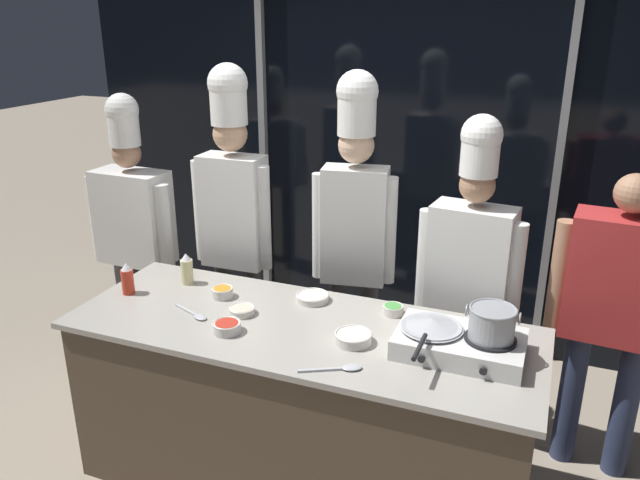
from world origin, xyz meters
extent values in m
plane|color=gray|center=(0.00, 0.00, 0.00)|extent=(24.00, 24.00, 0.00)
cube|color=black|center=(0.00, 1.77, 1.35)|extent=(4.88, 0.04, 2.70)
cube|color=gray|center=(-1.04, 1.72, 1.35)|extent=(0.05, 0.05, 2.70)
cube|color=gray|center=(1.04, 1.72, 1.35)|extent=(0.05, 0.05, 2.70)
cube|color=#4C3D2D|center=(0.00, 0.00, 0.44)|extent=(2.19, 0.79, 0.87)
cube|color=#A39E93|center=(0.00, 0.00, 0.89)|extent=(2.26, 0.83, 0.03)
cube|color=silver|center=(0.74, 0.02, 0.95)|extent=(0.55, 0.35, 0.09)
cylinder|color=black|center=(0.62, 0.02, 1.00)|extent=(0.22, 0.22, 0.01)
cylinder|color=black|center=(0.62, -0.16, 0.95)|extent=(0.03, 0.01, 0.03)
cylinder|color=black|center=(0.87, 0.02, 1.00)|extent=(0.22, 0.22, 0.01)
cylinder|color=black|center=(0.87, -0.16, 0.95)|extent=(0.03, 0.01, 0.03)
cylinder|color=#ADAFB5|center=(0.62, 0.02, 1.01)|extent=(0.26, 0.26, 0.01)
cone|color=#ADAFB5|center=(0.62, 0.02, 1.03)|extent=(0.28, 0.28, 0.04)
cylinder|color=black|center=(0.62, -0.21, 1.04)|extent=(0.02, 0.21, 0.02)
cylinder|color=#93969B|center=(0.87, 0.02, 1.07)|extent=(0.19, 0.19, 0.14)
torus|color=#93969B|center=(0.87, 0.02, 1.14)|extent=(0.20, 0.20, 0.01)
torus|color=#93969B|center=(0.76, 0.02, 1.12)|extent=(0.01, 0.05, 0.05)
torus|color=#93969B|center=(0.98, 0.02, 1.12)|extent=(0.01, 0.05, 0.05)
cylinder|color=red|center=(-0.99, 0.00, 0.97)|extent=(0.07, 0.07, 0.13)
cone|color=white|center=(-0.99, 0.00, 1.06)|extent=(0.06, 0.06, 0.04)
cylinder|color=beige|center=(-0.77, 0.23, 0.97)|extent=(0.07, 0.07, 0.14)
cone|color=white|center=(-0.77, 0.23, 1.06)|extent=(0.06, 0.06, 0.04)
cylinder|color=silver|center=(-0.50, 0.14, 0.93)|extent=(0.11, 0.11, 0.05)
torus|color=silver|center=(-0.50, 0.14, 0.95)|extent=(0.11, 0.11, 0.01)
cylinder|color=orange|center=(-0.50, 0.14, 0.94)|extent=(0.09, 0.09, 0.03)
cylinder|color=silver|center=(-0.32, 0.01, 0.92)|extent=(0.13, 0.13, 0.03)
torus|color=silver|center=(-0.32, 0.01, 0.94)|extent=(0.13, 0.13, 0.01)
cylinder|color=beige|center=(-0.32, 0.01, 0.93)|extent=(0.10, 0.10, 0.02)
cylinder|color=silver|center=(0.37, 0.28, 0.93)|extent=(0.10, 0.10, 0.04)
torus|color=silver|center=(0.37, 0.28, 0.95)|extent=(0.10, 0.10, 0.01)
cylinder|color=#4C9E47|center=(0.37, 0.28, 0.94)|extent=(0.08, 0.08, 0.02)
cylinder|color=silver|center=(-0.05, 0.28, 0.92)|extent=(0.17, 0.17, 0.03)
torus|color=silver|center=(-0.05, 0.28, 0.93)|extent=(0.17, 0.17, 0.01)
cylinder|color=silver|center=(-0.05, 0.28, 0.93)|extent=(0.14, 0.14, 0.02)
cylinder|color=silver|center=(-0.30, -0.18, 0.93)|extent=(0.13, 0.13, 0.05)
torus|color=silver|center=(-0.30, -0.18, 0.95)|extent=(0.13, 0.13, 0.01)
cylinder|color=#B22D1E|center=(-0.30, -0.18, 0.94)|extent=(0.11, 0.11, 0.03)
cylinder|color=silver|center=(0.28, -0.06, 0.92)|extent=(0.17, 0.17, 0.04)
torus|color=silver|center=(0.28, -0.06, 0.95)|extent=(0.17, 0.17, 0.01)
cylinder|color=white|center=(0.28, -0.06, 0.94)|extent=(0.14, 0.14, 0.02)
cube|color=#B2B5BA|center=(0.23, -0.33, 0.91)|extent=(0.17, 0.10, 0.01)
ellipsoid|color=#B2B5BA|center=(0.35, -0.27, 0.91)|extent=(0.10, 0.09, 0.02)
cube|color=#B2B5BA|center=(-0.60, -0.06, 0.91)|extent=(0.16, 0.08, 0.01)
ellipsoid|color=#B2B5BA|center=(-0.48, -0.11, 0.91)|extent=(0.09, 0.07, 0.02)
cylinder|color=#4C4C51|center=(-1.34, 0.69, 0.38)|extent=(0.12, 0.12, 0.75)
cylinder|color=#4C4C51|center=(-1.60, 0.70, 0.38)|extent=(0.12, 0.12, 0.75)
cube|color=white|center=(-1.47, 0.69, 1.06)|extent=(0.48, 0.26, 0.61)
cylinder|color=white|center=(-1.20, 0.65, 1.03)|extent=(0.10, 0.10, 0.56)
cylinder|color=white|center=(-1.74, 0.66, 1.03)|extent=(0.10, 0.10, 0.56)
sphere|color=#A87A5B|center=(-1.47, 0.69, 1.47)|extent=(0.18, 0.18, 0.18)
cylinder|color=white|center=(-1.47, 0.69, 1.63)|extent=(0.19, 0.19, 0.22)
sphere|color=white|center=(-1.47, 0.69, 1.74)|extent=(0.20, 0.20, 0.20)
cylinder|color=#4C4C51|center=(-0.63, 0.71, 0.42)|extent=(0.10, 0.10, 0.84)
cylinder|color=#4C4C51|center=(-0.84, 0.71, 0.42)|extent=(0.10, 0.10, 0.84)
cube|color=white|center=(-0.74, 0.71, 1.18)|extent=(0.39, 0.21, 0.68)
cylinder|color=white|center=(-0.52, 0.68, 1.17)|extent=(0.08, 0.08, 0.62)
cylinder|color=white|center=(-0.95, 0.67, 1.17)|extent=(0.08, 0.08, 0.62)
sphere|color=tan|center=(-0.74, 0.71, 1.64)|extent=(0.20, 0.20, 0.20)
cylinder|color=white|center=(-0.74, 0.71, 1.81)|extent=(0.21, 0.21, 0.23)
sphere|color=white|center=(-0.74, 0.71, 1.93)|extent=(0.23, 0.23, 0.23)
cylinder|color=#4C4C51|center=(0.11, 0.78, 0.41)|extent=(0.09, 0.09, 0.83)
cylinder|color=#4C4C51|center=(-0.09, 0.75, 0.41)|extent=(0.09, 0.09, 0.83)
cube|color=white|center=(0.01, 0.77, 1.17)|extent=(0.39, 0.25, 0.67)
cylinder|color=white|center=(0.21, 0.77, 1.16)|extent=(0.07, 0.07, 0.62)
cylinder|color=white|center=(-0.19, 0.70, 1.16)|extent=(0.07, 0.07, 0.62)
sphere|color=beige|center=(0.01, 0.77, 1.62)|extent=(0.20, 0.20, 0.20)
cylinder|color=white|center=(0.01, 0.77, 1.80)|extent=(0.21, 0.21, 0.23)
sphere|color=white|center=(0.01, 0.77, 1.91)|extent=(0.22, 0.22, 0.22)
cylinder|color=#2D3856|center=(0.79, 0.67, 0.38)|extent=(0.11, 0.11, 0.76)
cylinder|color=#2D3856|center=(0.56, 0.70, 0.38)|extent=(0.11, 0.11, 0.76)
cube|color=white|center=(0.68, 0.69, 1.07)|extent=(0.45, 0.27, 0.61)
cylinder|color=white|center=(0.91, 0.63, 1.05)|extent=(0.08, 0.08, 0.57)
cylinder|color=white|center=(0.44, 0.68, 1.05)|extent=(0.08, 0.08, 0.57)
sphere|color=#A87A5B|center=(0.68, 0.69, 1.49)|extent=(0.18, 0.18, 0.18)
cylinder|color=white|center=(0.68, 0.69, 1.64)|extent=(0.19, 0.19, 0.20)
sphere|color=white|center=(0.68, 0.69, 1.74)|extent=(0.21, 0.21, 0.21)
cylinder|color=#2D3856|center=(1.52, 0.67, 0.39)|extent=(0.12, 0.12, 0.78)
cylinder|color=#2D3856|center=(1.26, 0.70, 0.39)|extent=(0.12, 0.12, 0.78)
cube|color=#B72D2D|center=(1.39, 0.69, 1.09)|extent=(0.50, 0.29, 0.63)
cylinder|color=#A87A5B|center=(1.12, 0.67, 1.07)|extent=(0.10, 0.10, 0.58)
sphere|color=#A87A5B|center=(1.39, 0.69, 1.52)|extent=(0.19, 0.19, 0.19)
camera|label=1|loc=(1.05, -2.42, 2.31)|focal=35.00mm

